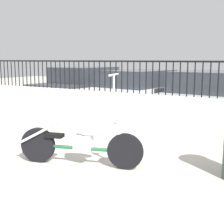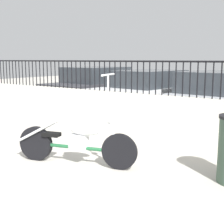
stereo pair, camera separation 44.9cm
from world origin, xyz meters
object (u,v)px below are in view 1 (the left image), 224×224
object	(u,v)px
car_white	(141,92)
motorcycle_green	(76,142)
car_dark_grey	(87,87)
car_silver	(212,95)

from	to	relation	value
car_white	motorcycle_green	bearing A→B (deg)	-158.45
car_dark_grey	car_silver	world-z (taller)	car_dark_grey
motorcycle_green	car_silver	size ratio (longest dim) A/B	0.43
motorcycle_green	car_silver	world-z (taller)	motorcycle_green
motorcycle_green	car_white	size ratio (longest dim) A/B	0.43
car_dark_grey	car_silver	xyz separation A→B (m)	(4.34, -0.09, -0.03)
motorcycle_green	car_dark_grey	world-z (taller)	motorcycle_green
motorcycle_green	car_white	xyz separation A→B (m)	(-1.28, 4.88, 0.30)
car_dark_grey	car_silver	bearing A→B (deg)	-87.17
car_dark_grey	motorcycle_green	bearing A→B (deg)	-141.62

